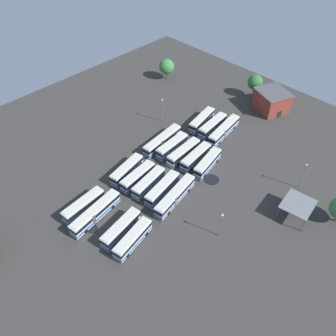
{
  "coord_description": "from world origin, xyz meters",
  "views": [
    {
      "loc": [
        -49.06,
        -49.04,
        67.22
      ],
      "look_at": [
        -0.13,
        -0.41,
        1.52
      ],
      "focal_mm": 37.95,
      "sensor_mm": 36.0,
      "label": 1
    }
  ],
  "objects_px": {
    "bus_row0_slot0": "(133,239)",
    "bus_row1_slot2": "(149,183)",
    "bus_row2_slot0": "(207,163)",
    "bus_row3_slot2": "(213,125)",
    "bus_row1_slot3": "(138,176)",
    "bus_row3_slot1": "(224,130)",
    "bus_row3_slot3": "(202,120)",
    "maintenance_shelter": "(298,204)",
    "lamp_post_near_entrance": "(162,110)",
    "bus_row1_slot1": "(162,189)",
    "bus_row2_slot2": "(184,152)",
    "bus_row0_slot3": "(95,213)",
    "lamp_post_by_building": "(221,224)",
    "depot_building": "(272,101)",
    "tree_north_edge": "(167,67)",
    "bus_row0_slot1": "(121,228)",
    "bus_row2_slot4": "(162,141)",
    "lamp_post_mid_lot": "(303,175)",
    "bus_row1_slot0": "(175,196)",
    "bus_row1_slot4": "(127,170)",
    "bus_row2_slot1": "(196,157)",
    "bus_row2_slot3": "(172,146)",
    "bus_row0_slot4": "(83,205)",
    "tree_south_edge": "(255,82)"
  },
  "relations": [
    {
      "from": "bus_row1_slot3",
      "to": "depot_building",
      "type": "xyz_separation_m",
      "value": [
        53.13,
        -6.08,
        1.55
      ]
    },
    {
      "from": "bus_row1_slot3",
      "to": "maintenance_shelter",
      "type": "xyz_separation_m",
      "value": [
        18.98,
        -35.19,
        2.09
      ]
    },
    {
      "from": "bus_row2_slot1",
      "to": "bus_row3_slot1",
      "type": "distance_m",
      "value": 15.02
    },
    {
      "from": "bus_row0_slot3",
      "to": "bus_row3_slot1",
      "type": "bearing_deg",
      "value": -2.01
    },
    {
      "from": "maintenance_shelter",
      "to": "lamp_post_near_entrance",
      "type": "height_order",
      "value": "lamp_post_near_entrance"
    },
    {
      "from": "depot_building",
      "to": "bus_row2_slot3",
      "type": "bearing_deg",
      "value": 167.6
    },
    {
      "from": "bus_row0_slot3",
      "to": "bus_row3_slot2",
      "type": "bearing_deg",
      "value": 2.85
    },
    {
      "from": "bus_row1_slot0",
      "to": "bus_row3_slot3",
      "type": "bearing_deg",
      "value": 29.27
    },
    {
      "from": "bus_row3_slot1",
      "to": "bus_row3_slot3",
      "type": "distance_m",
      "value": 8.16
    },
    {
      "from": "bus_row2_slot0",
      "to": "bus_row3_slot1",
      "type": "distance_m",
      "value": 15.7
    },
    {
      "from": "bus_row3_slot1",
      "to": "bus_row3_slot3",
      "type": "height_order",
      "value": "same"
    },
    {
      "from": "bus_row2_slot0",
      "to": "bus_row2_slot4",
      "type": "height_order",
      "value": "same"
    },
    {
      "from": "bus_row0_slot1",
      "to": "bus_row0_slot4",
      "type": "bearing_deg",
      "value": 99.54
    },
    {
      "from": "maintenance_shelter",
      "to": "bus_row2_slot1",
      "type": "bearing_deg",
      "value": 94.8
    },
    {
      "from": "bus_row0_slot0",
      "to": "bus_row1_slot2",
      "type": "height_order",
      "value": "same"
    },
    {
      "from": "bus_row2_slot1",
      "to": "bus_row3_slot2",
      "type": "distance_m",
      "value": 15.54
    },
    {
      "from": "bus_row1_slot3",
      "to": "bus_row0_slot0",
      "type": "bearing_deg",
      "value": -134.84
    },
    {
      "from": "bus_row1_slot1",
      "to": "bus_row2_slot1",
      "type": "height_order",
      "value": "same"
    },
    {
      "from": "bus_row2_slot2",
      "to": "bus_row0_slot0",
      "type": "bearing_deg",
      "value": -157.84
    },
    {
      "from": "lamp_post_near_entrance",
      "to": "bus_row2_slot0",
      "type": "bearing_deg",
      "value": -105.03
    },
    {
      "from": "bus_row1_slot1",
      "to": "lamp_post_by_building",
      "type": "distance_m",
      "value": 18.63
    },
    {
      "from": "bus_row0_slot3",
      "to": "tree_north_edge",
      "type": "bearing_deg",
      "value": 30.59
    },
    {
      "from": "bus_row2_slot3",
      "to": "bus_row3_slot2",
      "type": "relative_size",
      "value": 0.95
    },
    {
      "from": "bus_row2_slot0",
      "to": "bus_row2_slot2",
      "type": "relative_size",
      "value": 0.96
    },
    {
      "from": "lamp_post_by_building",
      "to": "depot_building",
      "type": "bearing_deg",
      "value": 21.25
    },
    {
      "from": "bus_row0_slot4",
      "to": "lamp_post_near_entrance",
      "type": "xyz_separation_m",
      "value": [
        39.03,
        12.59,
        2.63
      ]
    },
    {
      "from": "bus_row3_slot1",
      "to": "lamp_post_mid_lot",
      "type": "height_order",
      "value": "lamp_post_mid_lot"
    },
    {
      "from": "bus_row1_slot1",
      "to": "bus_row2_slot2",
      "type": "xyz_separation_m",
      "value": [
        14.06,
        5.76,
        0.0
      ]
    },
    {
      "from": "bus_row0_slot4",
      "to": "bus_row2_slot1",
      "type": "height_order",
      "value": "same"
    },
    {
      "from": "lamp_post_near_entrance",
      "to": "bus_row0_slot1",
      "type": "bearing_deg",
      "value": -146.75
    },
    {
      "from": "bus_row0_slot3",
      "to": "bus_row1_slot0",
      "type": "distance_m",
      "value": 19.64
    },
    {
      "from": "bus_row1_slot1",
      "to": "bus_row1_slot3",
      "type": "height_order",
      "value": "same"
    },
    {
      "from": "bus_row0_slot4",
      "to": "lamp_post_near_entrance",
      "type": "distance_m",
      "value": 41.09
    },
    {
      "from": "bus_row1_slot1",
      "to": "bus_row3_slot2",
      "type": "xyz_separation_m",
      "value": [
        29.41,
        7.91,
        0.0
      ]
    },
    {
      "from": "bus_row0_slot4",
      "to": "bus_row3_slot2",
      "type": "height_order",
      "value": "same"
    },
    {
      "from": "bus_row0_slot3",
      "to": "tree_north_edge",
      "type": "xyz_separation_m",
      "value": [
        58.4,
        34.52,
        3.08
      ]
    },
    {
      "from": "bus_row1_slot3",
      "to": "bus_row2_slot3",
      "type": "height_order",
      "value": "same"
    },
    {
      "from": "bus_row0_slot1",
      "to": "bus_row3_slot3",
      "type": "height_order",
      "value": "same"
    },
    {
      "from": "bus_row2_slot0",
      "to": "bus_row3_slot2",
      "type": "distance_m",
      "value": 17.13
    },
    {
      "from": "bus_row1_slot1",
      "to": "bus_row2_slot1",
      "type": "relative_size",
      "value": 1.04
    },
    {
      "from": "bus_row1_slot0",
      "to": "bus_row1_slot2",
      "type": "xyz_separation_m",
      "value": [
        -1.42,
        8.02,
        -0.0
      ]
    },
    {
      "from": "bus_row0_slot4",
      "to": "bus_row1_slot2",
      "type": "distance_m",
      "value": 17.17
    },
    {
      "from": "bus_row0_slot0",
      "to": "tree_south_edge",
      "type": "relative_size",
      "value": 1.38
    },
    {
      "from": "bus_row1_slot3",
      "to": "bus_row1_slot1",
      "type": "bearing_deg",
      "value": -79.17
    },
    {
      "from": "bus_row1_slot1",
      "to": "tree_south_edge",
      "type": "height_order",
      "value": "tree_south_edge"
    },
    {
      "from": "bus_row1_slot2",
      "to": "bus_row1_slot4",
      "type": "relative_size",
      "value": 0.97
    },
    {
      "from": "bus_row2_slot4",
      "to": "lamp_post_mid_lot",
      "type": "height_order",
      "value": "lamp_post_mid_lot"
    },
    {
      "from": "bus_row3_slot2",
      "to": "tree_north_edge",
      "type": "relative_size",
      "value": 1.56
    },
    {
      "from": "bus_row3_slot1",
      "to": "lamp_post_mid_lot",
      "type": "xyz_separation_m",
      "value": [
        -3.52,
        -27.55,
        2.66
      ]
    },
    {
      "from": "bus_row1_slot1",
      "to": "bus_row1_slot2",
      "type": "xyz_separation_m",
      "value": [
        -0.95,
        4.02,
        -0.0
      ]
    }
  ]
}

